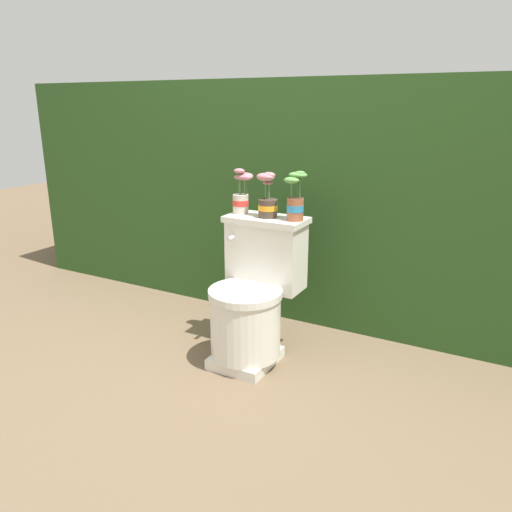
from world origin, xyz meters
The scene contains 6 objects.
ground_plane centered at (0.00, 0.00, 0.00)m, with size 12.00×12.00×0.00m, color brown.
hedge_backdrop centered at (0.00, 1.03, 0.71)m, with size 4.23×0.87×1.41m.
toilet centered at (-0.01, 0.07, 0.33)m, with size 0.41×0.51×0.72m.
potted_plant_left centered at (-0.17, 0.23, 0.83)m, with size 0.11×0.08×0.23m.
potted_plant_midleft centered at (-0.01, 0.21, 0.81)m, with size 0.11×0.10×0.23m.
potted_plant_middle centered at (0.15, 0.21, 0.82)m, with size 0.10×0.10×0.24m.
Camera 1 is at (1.14, -1.99, 1.27)m, focal length 35.00 mm.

